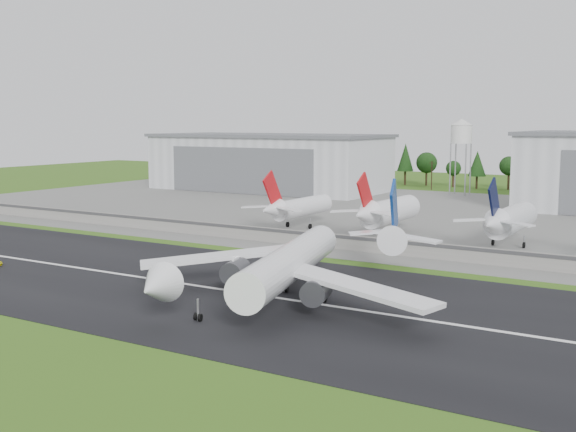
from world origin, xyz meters
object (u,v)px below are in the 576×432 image
Objects in this scene: parked_jet_red_a at (296,207)px; parked_jet_navy at (508,220)px; parked_jet_red_b at (385,211)px; main_airliner at (288,271)px.

parked_jet_navy is (55.60, 0.09, 0.52)m from parked_jet_red_a.
parked_jet_red_a is 1.00× the size of parked_jet_red_b.
main_airliner is 1.86× the size of parked_jet_red_b.
parked_jet_red_a is at bearing -75.84° from main_airliner.
main_airliner is 68.26m from parked_jet_red_b.
parked_jet_red_b is 1.00× the size of parked_jet_navy.
parked_jet_red_b is (25.65, 0.09, 0.53)m from parked_jet_red_a.
main_airliner is at bearing -79.11° from parked_jet_red_b.
parked_jet_red_a is 1.00× the size of parked_jet_navy.
parked_jet_red_b is at bearing 180.00° from parked_jet_navy.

